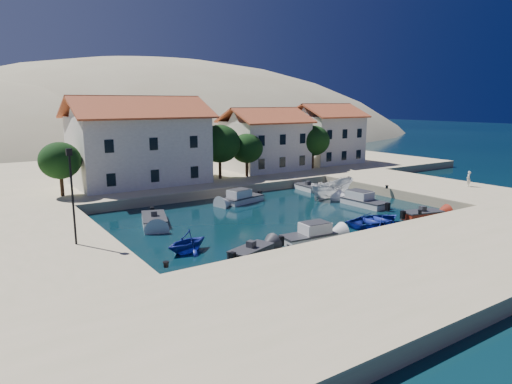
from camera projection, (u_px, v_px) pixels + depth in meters
ground at (358, 244)px, 32.77m from camera, size 400.00×400.00×0.00m
quay_south at (430, 262)px, 27.78m from camera, size 52.00×12.00×1.00m
quay_east at (421, 187)px, 52.00m from camera, size 11.00×20.00×1.00m
quay_west at (47, 247)px, 30.50m from camera, size 8.00×20.00×1.00m
quay_north at (171, 171)px, 64.79m from camera, size 80.00×36.00×1.00m
hills at (122, 206)px, 149.46m from camera, size 254.00×176.00×99.00m
building_left at (139, 140)px, 51.22m from camera, size 14.70×9.45×9.70m
building_mid at (265, 138)px, 61.97m from camera, size 10.50×8.40×8.30m
building_right at (326, 133)px, 69.27m from camera, size 9.45×8.40×8.80m
trees at (231, 146)px, 55.08m from camera, size 37.30×5.30×6.45m
lamppost at (72, 187)px, 28.86m from camera, size 0.35×0.25×6.22m
bollards at (348, 213)px, 37.23m from camera, size 29.36×9.56×0.30m
motorboat_grey_sw at (251, 252)px, 30.24m from camera, size 3.67×2.55×1.25m
cabin_cruiser_south at (309, 236)px, 33.25m from camera, size 4.21×2.06×1.60m
rowboat_south at (376, 225)px, 37.95m from camera, size 5.25×3.76×1.08m
motorboat_red_se at (422, 214)px, 40.31m from camera, size 3.83×2.39×1.25m
cabin_cruiser_east at (364, 201)px, 44.94m from camera, size 2.14×4.87×1.60m
boat_east at (332, 198)px, 48.62m from camera, size 5.86×2.37×2.24m
motorboat_white_ne at (308, 187)px, 53.07m from camera, size 1.97×3.70×1.25m
rowboat_west at (187, 252)px, 31.21m from camera, size 3.84×3.54×1.69m
motorboat_white_west at (154, 220)px, 38.55m from camera, size 3.21×4.80×1.25m
cabin_cruiser_north at (243, 198)px, 46.52m from camera, size 4.63×2.81×1.60m
pedestrian at (468, 179)px, 49.70m from camera, size 0.72×0.61×1.69m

